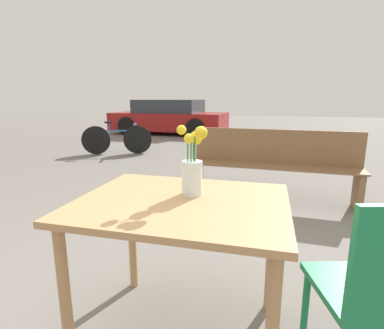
{
  "coord_description": "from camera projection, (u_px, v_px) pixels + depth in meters",
  "views": [
    {
      "loc": [
        0.36,
        -1.29,
        1.21
      ],
      "look_at": [
        0.03,
        0.09,
        0.9
      ],
      "focal_mm": 28.0,
      "sensor_mm": 36.0,
      "label": 1
    }
  ],
  "objects": [
    {
      "name": "flower_vase",
      "position": [
        193.0,
        170.0,
        1.46
      ],
      "size": [
        0.15,
        0.15,
        0.34
      ],
      "color": "silver",
      "rests_on": "table_front"
    },
    {
      "name": "cafe_chair",
      "position": [
        383.0,
        290.0,
        1.11
      ],
      "size": [
        0.49,
        0.49,
        0.89
      ],
      "color": "#197A47",
      "rests_on": "ground_plane"
    },
    {
      "name": "table_front",
      "position": [
        182.0,
        221.0,
        1.43
      ],
      "size": [
        0.99,
        0.79,
        0.75
      ],
      "color": "tan",
      "rests_on": "ground_plane"
    },
    {
      "name": "parked_car",
      "position": [
        169.0,
        117.0,
        10.34
      ],
      "size": [
        3.96,
        2.03,
        1.16
      ],
      "color": "maroon",
      "rests_on": "ground_plane"
    },
    {
      "name": "bench_near",
      "position": [
        273.0,
        162.0,
        3.55
      ],
      "size": [
        1.97,
        0.48,
        0.85
      ],
      "color": "brown",
      "rests_on": "ground_plane"
    },
    {
      "name": "bicycle",
      "position": [
        117.0,
        139.0,
        6.58
      ],
      "size": [
        1.44,
        0.62,
        0.72
      ],
      "color": "black",
      "rests_on": "ground_plane"
    }
  ]
}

